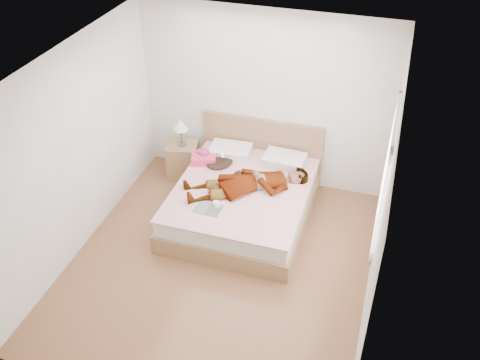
{
  "coord_description": "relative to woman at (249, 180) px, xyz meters",
  "views": [
    {
      "loc": [
        1.68,
        -4.52,
        4.74
      ],
      "look_at": [
        0.0,
        0.85,
        0.7
      ],
      "focal_mm": 40.0,
      "sensor_mm": 36.0,
      "label": 1
    }
  ],
  "objects": [
    {
      "name": "hair",
      "position": [
        -0.57,
        0.45,
        -0.08
      ],
      "size": [
        0.4,
        0.49,
        0.07
      ],
      "primitive_type": "ellipsoid",
      "rotation": [
        0.0,
        0.0,
        0.02
      ],
      "color": "black",
      "rests_on": "bed"
    },
    {
      "name": "woman",
      "position": [
        0.0,
        0.0,
        0.0
      ],
      "size": [
        1.8,
        1.44,
        0.24
      ],
      "primitive_type": "imported",
      "rotation": [
        0.0,
        0.0,
        -1.02
      ],
      "color": "white",
      "rests_on": "bed"
    },
    {
      "name": "coffee_mug",
      "position": [
        -0.26,
        -0.55,
        -0.07
      ],
      "size": [
        0.12,
        0.1,
        0.09
      ],
      "color": "white",
      "rests_on": "bed"
    },
    {
      "name": "magazine",
      "position": [
        -0.35,
        -0.6,
        -0.11
      ],
      "size": [
        0.39,
        0.27,
        0.02
      ],
      "color": "white",
      "rests_on": "bed"
    },
    {
      "name": "ground",
      "position": [
        -0.08,
        -0.98,
        -0.63
      ],
      "size": [
        4.0,
        4.0,
        0.0
      ],
      "primitive_type": "plane",
      "color": "#522C19",
      "rests_on": "ground"
    },
    {
      "name": "nightstand",
      "position": [
        -1.23,
        0.67,
        -0.31
      ],
      "size": [
        0.52,
        0.48,
        0.97
      ],
      "color": "olive",
      "rests_on": "ground"
    },
    {
      "name": "room_shell",
      "position": [
        1.7,
        -0.68,
        0.87
      ],
      "size": [
        4.0,
        4.0,
        4.0
      ],
      "color": "white",
      "rests_on": "ground"
    },
    {
      "name": "plush_toy",
      "position": [
        -0.37,
        -0.26,
        -0.05
      ],
      "size": [
        0.19,
        0.25,
        0.13
      ],
      "color": "#32170E",
      "rests_on": "bed"
    },
    {
      "name": "towel",
      "position": [
        -0.79,
        0.41,
        -0.04
      ],
      "size": [
        0.41,
        0.37,
        0.18
      ],
      "color": "#FE4576",
      "rests_on": "bed"
    },
    {
      "name": "phone",
      "position": [
        -0.5,
        0.4,
        0.05
      ],
      "size": [
        0.08,
        0.1,
        0.05
      ],
      "primitive_type": "cube",
      "rotation": [
        0.44,
        0.0,
        0.55
      ],
      "color": "silver",
      "rests_on": "bed"
    },
    {
      "name": "bed",
      "position": [
        -0.08,
        0.05,
        -0.35
      ],
      "size": [
        1.8,
        2.08,
        1.0
      ],
      "color": "brown",
      "rests_on": "ground"
    }
  ]
}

